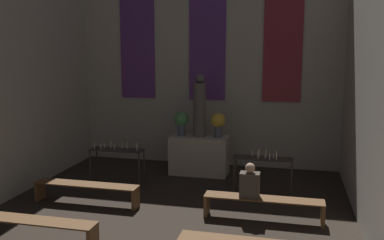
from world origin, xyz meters
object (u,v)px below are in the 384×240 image
Objects in this scene: altar at (199,155)px; flower_vase_left at (181,121)px; pew_third_left at (32,226)px; pew_back_right at (263,203)px; candle_rack_right at (263,164)px; person_seated at (250,183)px; pew_back_left at (86,189)px; statue at (200,107)px; candle_rack_left at (117,155)px; flower_vase_right at (218,122)px.

flower_vase_left reaches higher than altar.
pew_third_left is 3.99m from pew_back_right.
person_seated is at bearing -96.46° from candle_rack_right.
pew_back_left is (0.00, 1.86, 0.00)m from pew_third_left.
statue reaches higher than flower_vase_left.
pew_back_right is (1.77, -2.60, -0.16)m from altar.
candle_rack_left is at bearing -142.73° from altar.
flower_vase_right is 0.94× the size of person_seated.
flower_vase_left reaches higher than candle_rack_right.
pew_third_left is (-2.23, -4.45, -1.01)m from flower_vase_right.
flower_vase_left is at bearing 180.00° from statue.
flower_vase_right is 1.85m from candle_rack_right.
pew_back_left is 3.53m from pew_back_right.
altar is 2.10m from candle_rack_left.
candle_rack_right is at bearing -37.32° from altar.
pew_back_right is (3.53, 1.86, 0.00)m from pew_third_left.
statue is 0.58m from flower_vase_left.
candle_rack_right is 1.39m from pew_back_right.
candle_rack_right is at bearing 42.88° from pew_third_left.
flower_vase_right is 5.08m from pew_third_left.
pew_third_left is 3.79m from person_seated.
candle_rack_right is 0.57× the size of pew_back_left.
candle_rack_left is at bearing 179.98° from candle_rack_right.
pew_back_left is (-1.77, -2.60, -1.36)m from statue.
candle_rack_left is 3.21m from pew_third_left.
altar is at bearing 124.23° from pew_back_right.
candle_rack_right is at bearing 83.54° from person_seated.
flower_vase_left is (-0.46, 0.00, -0.35)m from statue.
flower_vase_left is 3.33m from person_seated.
flower_vase_right reaches higher than person_seated.
person_seated is at bearing -180.00° from pew_back_right.
pew_third_left is (-1.30, -4.45, -1.01)m from flower_vase_left.
person_seated is at bearing -22.73° from candle_rack_left.
person_seated is (-0.15, -1.33, -0.01)m from candle_rack_right.
statue is at bearing 68.36° from pew_third_left.
candle_rack_right is (3.33, -0.00, 0.00)m from candle_rack_left.
altar is 0.93× the size of statue.
flower_vase_left is at bearing 149.21° from candle_rack_right.
candle_rack_left is 0.57× the size of pew_back_right.
pew_back_left is at bearing 90.00° from pew_third_left.
statue reaches higher than pew_back_right.
altar is 4.79m from pew_third_left.
pew_back_left is at bearing -124.23° from altar.
pew_third_left is 3.39× the size of person_seated.
altar is 0.97m from flower_vase_right.
pew_back_left is (-3.43, -1.33, -0.39)m from candle_rack_right.
flower_vase_left reaches higher than pew_third_left.
person_seated is (3.18, -1.33, -0.01)m from candle_rack_left.
statue is at bearing 142.68° from candle_rack_right.
altar is at bearing 0.00° from statue.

